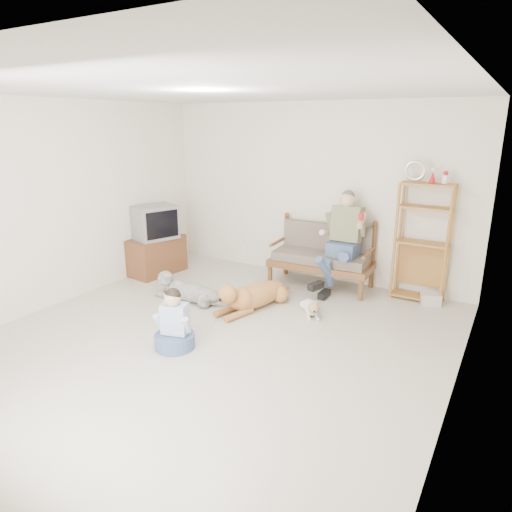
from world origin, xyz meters
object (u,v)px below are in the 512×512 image
Objects in this scene: loveseat at (323,254)px; golden_retriever at (252,296)px; tv_stand at (156,255)px; etagere at (422,241)px.

loveseat is 1.07× the size of golden_retriever.
etagere is at bearing 19.88° from tv_stand.
golden_retriever is (-0.45, -1.33, -0.31)m from loveseat.
tv_stand is 0.66× the size of golden_retriever.
etagere is 2.43m from golden_retriever.
loveseat reaches higher than tv_stand.
golden_retriever is at bearing -141.40° from etagere.
golden_retriever is (2.11, -0.48, -0.12)m from tv_stand.
loveseat is 1.62× the size of tv_stand.
etagere is at bearing 2.06° from loveseat.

